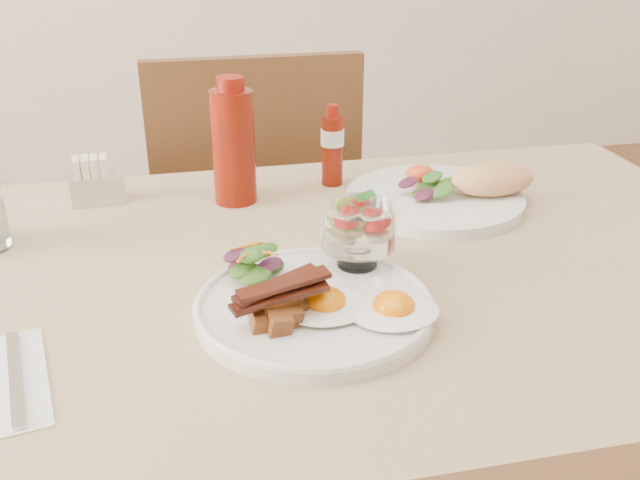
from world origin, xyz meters
TOP-DOWN VIEW (x-y plane):
  - table at (0.00, 0.00)m, footprint 1.33×0.88m
  - chair_far at (0.00, 0.66)m, footprint 0.42×0.42m
  - main_plate at (-0.02, -0.08)m, footprint 0.28×0.28m
  - fried_eggs at (0.03, -0.12)m, footprint 0.20×0.14m
  - bacon_potato_pile at (-0.07, -0.12)m, footprint 0.12×0.07m
  - side_salad at (-0.08, -0.01)m, footprint 0.08×0.08m
  - fruit_cup at (0.05, -0.00)m, footprint 0.09×0.09m
  - second_plate at (0.26, 0.20)m, footprint 0.30×0.28m
  - ketchup_bottle at (-0.07, 0.29)m, footprint 0.09×0.09m
  - hot_sauce_bottle at (0.10, 0.33)m, footprint 0.04×0.04m
  - sugar_caddy at (-0.29, 0.33)m, footprint 0.09×0.05m

SIDE VIEW (x-z plane):
  - chair_far at x=0.00m, z-range 0.06..0.99m
  - table at x=0.00m, z-range 0.29..1.04m
  - main_plate at x=-0.02m, z-range 0.75..0.77m
  - second_plate at x=0.26m, z-range 0.74..0.81m
  - fried_eggs at x=0.03m, z-range 0.76..0.79m
  - sugar_caddy at x=-0.29m, z-range 0.75..0.82m
  - side_salad at x=-0.08m, z-range 0.77..0.81m
  - bacon_potato_pile at x=-0.07m, z-range 0.77..0.82m
  - hot_sauce_bottle at x=0.10m, z-range 0.75..0.89m
  - fruit_cup at x=0.05m, z-range 0.77..0.87m
  - ketchup_bottle at x=-0.07m, z-range 0.75..0.95m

